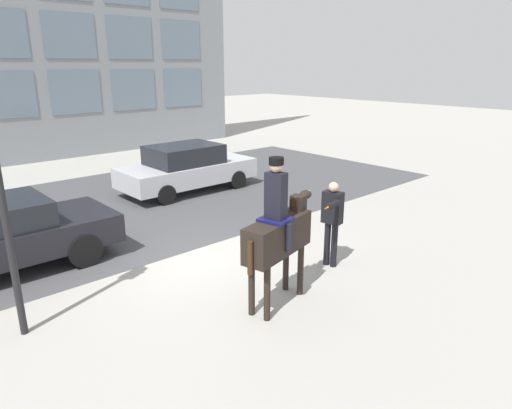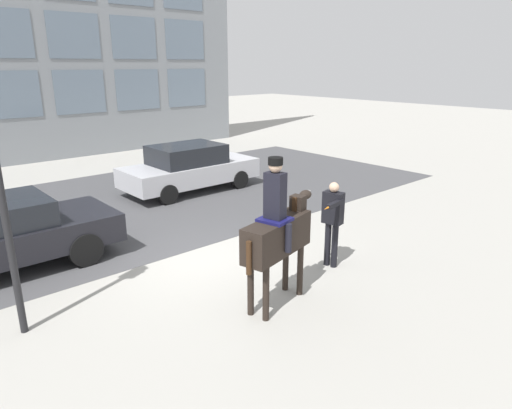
# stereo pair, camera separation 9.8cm
# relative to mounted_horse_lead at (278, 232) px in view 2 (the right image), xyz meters

# --- Properties ---
(ground_plane) EXTENTS (80.00, 80.00, 0.00)m
(ground_plane) POSITION_rel_mounted_horse_lead_xyz_m (0.01, 2.47, -1.33)
(ground_plane) COLOR #9E9B93
(road_surface) EXTENTS (21.95, 8.50, 0.01)m
(road_surface) POSITION_rel_mounted_horse_lead_xyz_m (0.01, 7.22, -1.33)
(road_surface) COLOR #444447
(road_surface) RESTS_ON ground_plane
(mounted_horse_lead) EXTENTS (1.87, 0.76, 2.62)m
(mounted_horse_lead) POSITION_rel_mounted_horse_lead_xyz_m (0.00, 0.00, 0.00)
(mounted_horse_lead) COLOR black
(mounted_horse_lead) RESTS_ON ground_plane
(pedestrian_bystander) EXTENTS (0.81, 0.56, 1.79)m
(pedestrian_bystander) POSITION_rel_mounted_horse_lead_xyz_m (1.90, 0.38, -0.27)
(pedestrian_bystander) COLOR black
(pedestrian_bystander) RESTS_ON ground_plane
(street_car_far_lane) EXTENTS (4.45, 1.93, 1.53)m
(street_car_far_lane) POSITION_rel_mounted_horse_lead_xyz_m (3.01, 7.27, -0.55)
(street_car_far_lane) COLOR #B7B7BC
(street_car_far_lane) RESTS_ON ground_plane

